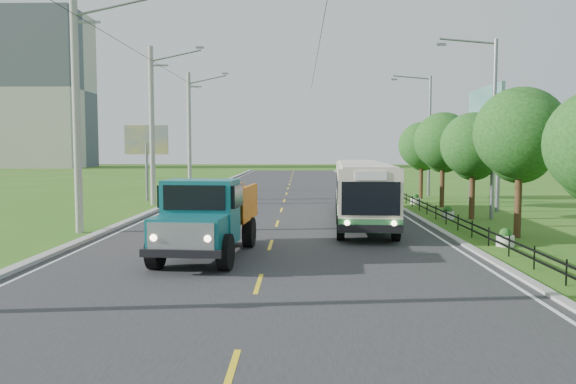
{
  "coord_description": "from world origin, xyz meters",
  "views": [
    {
      "loc": [
        1.09,
        -14.49,
        3.53
      ],
      "look_at": [
        0.62,
        7.03,
        1.9
      ],
      "focal_mm": 35.0,
      "sensor_mm": 36.0,
      "label": 1
    }
  ],
  "objects_px": {
    "tree_third": "(520,138)",
    "tree_fifth": "(443,144)",
    "pole_near": "(77,112)",
    "bus": "(361,187)",
    "streetlight_mid": "(491,122)",
    "planter_near": "(505,238)",
    "tree_fourth": "(473,148)",
    "billboard_left": "(146,145)",
    "pole_far": "(190,131)",
    "planter_mid": "(448,214)",
    "dump_truck": "(208,212)",
    "tree_back": "(422,148)",
    "planter_far": "(415,200)",
    "pole_mid": "(152,125)",
    "billboard_right": "(485,120)",
    "streetlight_far": "(427,131)"
  },
  "relations": [
    {
      "from": "planter_near",
      "to": "tree_fifth",
      "type": "bearing_deg",
      "value": 84.92
    },
    {
      "from": "planter_far",
      "to": "billboard_left",
      "type": "distance_m",
      "value": 18.56
    },
    {
      "from": "streetlight_mid",
      "to": "planter_mid",
      "type": "xyz_separation_m",
      "value": [
        -2.04,
        -0.0,
        -4.62
      ]
    },
    {
      "from": "pole_mid",
      "to": "tree_back",
      "type": "height_order",
      "value": "pole_mid"
    },
    {
      "from": "pole_near",
      "to": "streetlight_far",
      "type": "relative_size",
      "value": 1.1
    },
    {
      "from": "tree_back",
      "to": "dump_truck",
      "type": "bearing_deg",
      "value": -117.87
    },
    {
      "from": "pole_mid",
      "to": "billboard_left",
      "type": "bearing_deg",
      "value": 112.42
    },
    {
      "from": "streetlight_mid",
      "to": "bus",
      "type": "relative_size",
      "value": 0.62
    },
    {
      "from": "tree_third",
      "to": "planter_far",
      "type": "bearing_deg",
      "value": 95.18
    },
    {
      "from": "dump_truck",
      "to": "bus",
      "type": "bearing_deg",
      "value": 61.69
    },
    {
      "from": "tree_third",
      "to": "tree_fourth",
      "type": "xyz_separation_m",
      "value": [
        -0.0,
        6.0,
        -0.4
      ]
    },
    {
      "from": "pole_near",
      "to": "tree_back",
      "type": "distance_m",
      "value": 24.98
    },
    {
      "from": "tree_fifth",
      "to": "planter_mid",
      "type": "height_order",
      "value": "tree_fifth"
    },
    {
      "from": "streetlight_far",
      "to": "billboard_right",
      "type": "relative_size",
      "value": 1.24
    },
    {
      "from": "planter_near",
      "to": "bus",
      "type": "xyz_separation_m",
      "value": [
        -4.51,
        7.09,
        1.41
      ]
    },
    {
      "from": "pole_near",
      "to": "billboard_right",
      "type": "distance_m",
      "value": 23.32
    },
    {
      "from": "pole_far",
      "to": "tree_third",
      "type": "distance_m",
      "value": 30.78
    },
    {
      "from": "pole_near",
      "to": "bus",
      "type": "relative_size",
      "value": 0.68
    },
    {
      "from": "tree_third",
      "to": "billboard_right",
      "type": "height_order",
      "value": "billboard_right"
    },
    {
      "from": "tree_fourth",
      "to": "dump_truck",
      "type": "xyz_separation_m",
      "value": [
        -11.81,
        -10.33,
        -2.12
      ]
    },
    {
      "from": "dump_truck",
      "to": "tree_fourth",
      "type": "bearing_deg",
      "value": 45.93
    },
    {
      "from": "pole_mid",
      "to": "planter_mid",
      "type": "distance_m",
      "value": 18.88
    },
    {
      "from": "planter_mid",
      "to": "bus",
      "type": "bearing_deg",
      "value": -168.55
    },
    {
      "from": "planter_far",
      "to": "bus",
      "type": "xyz_separation_m",
      "value": [
        -4.51,
        -8.91,
        1.41
      ]
    },
    {
      "from": "tree_fourth",
      "to": "billboard_left",
      "type": "distance_m",
      "value": 21.72
    },
    {
      "from": "tree_back",
      "to": "streetlight_mid",
      "type": "xyz_separation_m",
      "value": [
        0.79,
        -12.14,
        1.25
      ]
    },
    {
      "from": "planter_near",
      "to": "billboard_left",
      "type": "height_order",
      "value": "billboard_left"
    },
    {
      "from": "streetlight_mid",
      "to": "billboard_right",
      "type": "height_order",
      "value": "streetlight_mid"
    },
    {
      "from": "streetlight_far",
      "to": "planter_mid",
      "type": "height_order",
      "value": "streetlight_far"
    },
    {
      "from": "pole_far",
      "to": "planter_mid",
      "type": "height_order",
      "value": "pole_far"
    },
    {
      "from": "streetlight_mid",
      "to": "planter_near",
      "type": "bearing_deg",
      "value": -104.32
    },
    {
      "from": "billboard_left",
      "to": "dump_truck",
      "type": "relative_size",
      "value": 0.82
    },
    {
      "from": "tree_third",
      "to": "streetlight_mid",
      "type": "xyz_separation_m",
      "value": [
        0.79,
        5.86,
        0.92
      ]
    },
    {
      "from": "pole_near",
      "to": "tree_third",
      "type": "relative_size",
      "value": 1.67
    },
    {
      "from": "streetlight_mid",
      "to": "pole_far",
      "type": "bearing_deg",
      "value": 134.86
    },
    {
      "from": "tree_third",
      "to": "billboard_right",
      "type": "distance_m",
      "value": 12.18
    },
    {
      "from": "billboard_left",
      "to": "tree_back",
      "type": "bearing_deg",
      "value": 6.31
    },
    {
      "from": "tree_third",
      "to": "tree_back",
      "type": "distance_m",
      "value": 18.0
    },
    {
      "from": "pole_mid",
      "to": "streetlight_far",
      "type": "xyz_separation_m",
      "value": [
        18.9,
        7.0,
        -0.19
      ]
    },
    {
      "from": "pole_near",
      "to": "tree_third",
      "type": "xyz_separation_m",
      "value": [
        18.12,
        -0.86,
        -1.11
      ]
    },
    {
      "from": "pole_near",
      "to": "planter_mid",
      "type": "height_order",
      "value": "pole_near"
    },
    {
      "from": "tree_third",
      "to": "tree_fifth",
      "type": "xyz_separation_m",
      "value": [
        -0.0,
        12.0,
        -0.13
      ]
    },
    {
      "from": "planter_far",
      "to": "billboard_left",
      "type": "height_order",
      "value": "billboard_left"
    },
    {
      "from": "pole_mid",
      "to": "billboard_left",
      "type": "xyz_separation_m",
      "value": [
        -1.24,
        3.0,
        -1.23
      ]
    },
    {
      "from": "planter_mid",
      "to": "bus",
      "type": "height_order",
      "value": "bus"
    },
    {
      "from": "streetlight_far",
      "to": "planter_far",
      "type": "distance_m",
      "value": 7.84
    },
    {
      "from": "streetlight_far",
      "to": "planter_near",
      "type": "relative_size",
      "value": 13.54
    },
    {
      "from": "pole_near",
      "to": "pole_far",
      "type": "bearing_deg",
      "value": 90.0
    },
    {
      "from": "tree_third",
      "to": "billboard_right",
      "type": "bearing_deg",
      "value": 78.36
    },
    {
      "from": "planter_mid",
      "to": "bus",
      "type": "xyz_separation_m",
      "value": [
        -4.51,
        -0.91,
        1.41
      ]
    }
  ]
}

